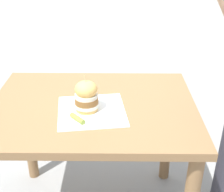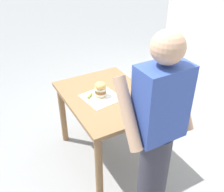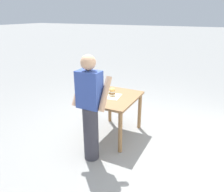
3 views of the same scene
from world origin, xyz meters
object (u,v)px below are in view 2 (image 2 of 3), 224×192
(patio_table, at_px, (107,107))
(sandwich, at_px, (101,89))
(pickle_spear, at_px, (90,96))
(diner_across_table, at_px, (157,136))

(patio_table, bearing_deg, sandwich, -22.06)
(patio_table, relative_size, pickle_spear, 11.54)
(patio_table, relative_size, diner_across_table, 0.63)
(sandwich, bearing_deg, pickle_spear, -19.52)
(sandwich, bearing_deg, patio_table, 157.94)
(sandwich, distance_m, pickle_spear, 0.13)
(patio_table, bearing_deg, pickle_spear, -20.47)
(sandwich, xyz_separation_m, pickle_spear, (0.10, -0.04, -0.06))
(patio_table, relative_size, sandwich, 5.58)
(pickle_spear, bearing_deg, diner_across_table, 99.69)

